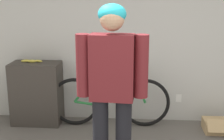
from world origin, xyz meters
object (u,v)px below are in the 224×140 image
Objects in this scene: person at (112,81)px; cardboard_box at (219,126)px; bicycle at (110,101)px; banana at (32,61)px.

cardboard_box is at bearing 44.49° from person.
cardboard_box is at bearing -5.15° from bicycle.
banana is (-1.13, 0.07, 0.55)m from bicycle.
bicycle is at bearing -3.50° from banana.
person reaches higher than banana.
banana is at bearing 176.53° from cardboard_box.
person is at bearing -139.43° from cardboard_box.
person is 4.39× the size of cardboard_box.
banana reaches higher than cardboard_box.
person is at bearing -47.28° from banana.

